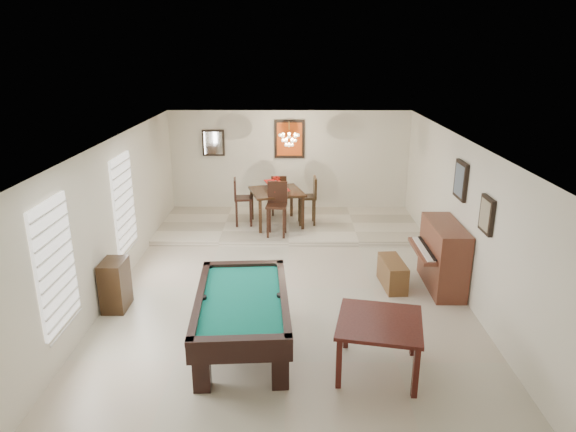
{
  "coord_description": "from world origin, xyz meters",
  "views": [
    {
      "loc": [
        0.08,
        -8.24,
        4.05
      ],
      "look_at": [
        0.0,
        0.6,
        1.15
      ],
      "focal_mm": 32.0,
      "sensor_mm": 36.0,
      "label": 1
    }
  ],
  "objects_px": {
    "dining_chair_east": "(307,201)",
    "piano_bench": "(392,273)",
    "dining_table": "(277,205)",
    "dining_chair_west": "(243,202)",
    "pool_table": "(243,322)",
    "apothecary_chest": "(115,285)",
    "dining_chair_south": "(277,210)",
    "chandelier": "(289,135)",
    "square_table": "(378,346)",
    "flower_vase": "(276,181)",
    "upright_piano": "(435,256)",
    "dining_chair_north": "(279,194)"
  },
  "relations": [
    {
      "from": "dining_chair_east",
      "to": "piano_bench",
      "type": "bearing_deg",
      "value": 22.01
    },
    {
      "from": "piano_bench",
      "to": "dining_table",
      "type": "bearing_deg",
      "value": 125.3
    },
    {
      "from": "dining_chair_west",
      "to": "pool_table",
      "type": "bearing_deg",
      "value": 178.73
    },
    {
      "from": "pool_table",
      "to": "apothecary_chest",
      "type": "distance_m",
      "value": 2.44
    },
    {
      "from": "apothecary_chest",
      "to": "dining_chair_south",
      "type": "distance_m",
      "value": 4.03
    },
    {
      "from": "chandelier",
      "to": "dining_table",
      "type": "bearing_deg",
      "value": -168.81
    },
    {
      "from": "square_table",
      "to": "dining_chair_west",
      "type": "distance_m",
      "value": 5.98
    },
    {
      "from": "flower_vase",
      "to": "dining_chair_east",
      "type": "relative_size",
      "value": 0.2
    },
    {
      "from": "pool_table",
      "to": "dining_chair_south",
      "type": "bearing_deg",
      "value": 81.35
    },
    {
      "from": "dining_chair_west",
      "to": "piano_bench",
      "type": "bearing_deg",
      "value": -142.1
    },
    {
      "from": "flower_vase",
      "to": "square_table",
      "type": "bearing_deg",
      "value": -74.98
    },
    {
      "from": "flower_vase",
      "to": "dining_chair_south",
      "type": "height_order",
      "value": "dining_chair_south"
    },
    {
      "from": "dining_chair_east",
      "to": "dining_chair_west",
      "type": "bearing_deg",
      "value": -89.83
    },
    {
      "from": "dining_chair_south",
      "to": "upright_piano",
      "type": "bearing_deg",
      "value": -33.83
    },
    {
      "from": "piano_bench",
      "to": "flower_vase",
      "type": "distance_m",
      "value": 3.83
    },
    {
      "from": "upright_piano",
      "to": "dining_chair_west",
      "type": "distance_m",
      "value": 4.73
    },
    {
      "from": "apothecary_chest",
      "to": "dining_chair_north",
      "type": "xyz_separation_m",
      "value": [
        2.52,
        4.66,
        0.21
      ]
    },
    {
      "from": "pool_table",
      "to": "square_table",
      "type": "height_order",
      "value": "pool_table"
    },
    {
      "from": "piano_bench",
      "to": "dining_chair_north",
      "type": "relative_size",
      "value": 0.87
    },
    {
      "from": "apothecary_chest",
      "to": "dining_chair_north",
      "type": "distance_m",
      "value": 5.31
    },
    {
      "from": "upright_piano",
      "to": "dining_chair_north",
      "type": "distance_m",
      "value": 4.77
    },
    {
      "from": "dining_table",
      "to": "dining_chair_south",
      "type": "height_order",
      "value": "dining_chair_south"
    },
    {
      "from": "pool_table",
      "to": "flower_vase",
      "type": "relative_size",
      "value": 10.24
    },
    {
      "from": "pool_table",
      "to": "dining_chair_north",
      "type": "xyz_separation_m",
      "value": [
        0.35,
        5.8,
        0.24
      ]
    },
    {
      "from": "dining_chair_south",
      "to": "chandelier",
      "type": "height_order",
      "value": "chandelier"
    },
    {
      "from": "dining_chair_north",
      "to": "apothecary_chest",
      "type": "bearing_deg",
      "value": 58.79
    },
    {
      "from": "chandelier",
      "to": "apothecary_chest",
      "type": "bearing_deg",
      "value": -125.14
    },
    {
      "from": "dining_table",
      "to": "dining_chair_south",
      "type": "bearing_deg",
      "value": -88.31
    },
    {
      "from": "dining_chair_south",
      "to": "pool_table",
      "type": "bearing_deg",
      "value": -89.65
    },
    {
      "from": "apothecary_chest",
      "to": "square_table",
      "type": "bearing_deg",
      "value": -22.77
    },
    {
      "from": "dining_table",
      "to": "pool_table",
      "type": "bearing_deg",
      "value": -93.7
    },
    {
      "from": "upright_piano",
      "to": "dining_chair_north",
      "type": "bearing_deg",
      "value": 126.6
    },
    {
      "from": "dining_chair_south",
      "to": "dining_chair_west",
      "type": "xyz_separation_m",
      "value": [
        -0.79,
        0.72,
        -0.04
      ]
    },
    {
      "from": "pool_table",
      "to": "piano_bench",
      "type": "height_order",
      "value": "pool_table"
    },
    {
      "from": "dining_chair_south",
      "to": "flower_vase",
      "type": "bearing_deg",
      "value": 96.71
    },
    {
      "from": "dining_table",
      "to": "dining_chair_east",
      "type": "bearing_deg",
      "value": 3.67
    },
    {
      "from": "square_table",
      "to": "upright_piano",
      "type": "distance_m",
      "value": 2.87
    },
    {
      "from": "apothecary_chest",
      "to": "chandelier",
      "type": "relative_size",
      "value": 1.38
    },
    {
      "from": "dining_chair_south",
      "to": "chandelier",
      "type": "bearing_deg",
      "value": 77.02
    },
    {
      "from": "piano_bench",
      "to": "dining_chair_north",
      "type": "xyz_separation_m",
      "value": [
        -2.12,
        3.81,
        0.38
      ]
    },
    {
      "from": "dining_table",
      "to": "dining_chair_north",
      "type": "bearing_deg",
      "value": 87.84
    },
    {
      "from": "dining_chair_west",
      "to": "upright_piano",
      "type": "bearing_deg",
      "value": -135.98
    },
    {
      "from": "dining_table",
      "to": "chandelier",
      "type": "bearing_deg",
      "value": 11.19
    },
    {
      "from": "apothecary_chest",
      "to": "flower_vase",
      "type": "relative_size",
      "value": 3.64
    },
    {
      "from": "apothecary_chest",
      "to": "upright_piano",
      "type": "bearing_deg",
      "value": 8.86
    },
    {
      "from": "flower_vase",
      "to": "upright_piano",
      "type": "bearing_deg",
      "value": -46.78
    },
    {
      "from": "pool_table",
      "to": "dining_chair_east",
      "type": "relative_size",
      "value": 2.08
    },
    {
      "from": "pool_table",
      "to": "upright_piano",
      "type": "bearing_deg",
      "value": 27.62
    },
    {
      "from": "chandelier",
      "to": "dining_chair_east",
      "type": "bearing_deg",
      "value": -1.65
    },
    {
      "from": "pool_table",
      "to": "dining_table",
      "type": "height_order",
      "value": "dining_table"
    }
  ]
}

